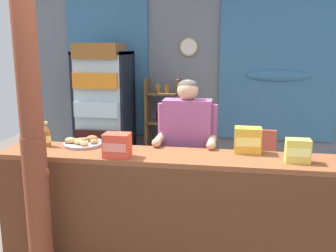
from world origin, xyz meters
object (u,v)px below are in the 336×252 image
Objects in this scene: timber_post at (33,143)px; shopkeeper at (187,141)px; stall_counter at (162,204)px; snack_box_instant_noodle at (298,151)px; bottle_shelf_rack at (163,125)px; snack_box_choco_powder at (248,140)px; drink_fridge at (104,105)px; pastry_tray at (84,143)px; plastic_lawn_chair at (257,156)px; snack_box_crackers at (117,145)px; soda_bottle_iced_tea at (47,136)px; soda_bottle_lime_soda at (29,130)px.

timber_post is 1.37m from shopkeeper.
timber_post is at bearing -161.47° from stall_counter.
stall_counter is 15.18× the size of snack_box_instant_noodle.
stall_counter is 2.01× the size of bottle_shelf_rack.
snack_box_choco_powder reaches higher than snack_box_instant_noodle.
snack_box_choco_powder is (1.58, 0.57, -0.06)m from timber_post.
bottle_shelf_rack is at bearing 19.49° from drink_fridge.
drink_fridge reaches higher than pastry_tray.
drink_fridge is 2.16× the size of plastic_lawn_chair.
bottle_shelf_rack reaches higher than snack_box_choco_powder.
drink_fridge is at bearing 111.71° from snack_box_crackers.
bottle_shelf_rack is 0.90× the size of shopkeeper.
pastry_tray is (0.30, 0.09, -0.07)m from soda_bottle_iced_tea.
soda_bottle_iced_tea is at bearing -140.25° from plastic_lawn_chair.
snack_box_choco_powder is (1.87, -1.84, 0.06)m from drink_fridge.
stall_counter is at bearing 18.53° from timber_post.
bottle_shelf_rack is 2.76m from snack_box_instant_noodle.
snack_box_choco_powder is (1.91, 0.06, -0.03)m from soda_bottle_lime_soda.
soda_bottle_iced_tea is at bearing 176.90° from snack_box_instant_noodle.
snack_box_instant_noodle is at bearing -3.10° from soda_bottle_iced_tea.
snack_box_choco_powder is at bearing 3.03° from soda_bottle_iced_tea.
snack_box_instant_noodle is (1.03, 0.06, 0.48)m from stall_counter.
timber_post reaches higher than snack_box_choco_powder.
timber_post is at bearing -160.20° from snack_box_choco_powder.
snack_box_crackers is at bearing -15.43° from soda_bottle_lime_soda.
bottle_shelf_rack is 6.69× the size of snack_box_crackers.
shopkeeper is at bearing 14.57° from soda_bottle_lime_soda.
soda_bottle_iced_tea is (-1.06, 0.17, 0.48)m from stall_counter.
stall_counter is at bearing -158.49° from snack_box_choco_powder.
soda_bottle_iced_tea is (-0.63, -2.20, 0.35)m from bottle_shelf_rack.
soda_bottle_iced_tea is at bearing -163.66° from pastry_tray.
snack_box_choco_powder reaches higher than snack_box_crackers.
drink_fridge is at bearing 135.55° from snack_box_choco_powder.
soda_bottle_lime_soda is 1.55× the size of snack_box_crackers.
pastry_tray is (-1.42, -0.00, -0.08)m from snack_box_choco_powder.
soda_bottle_lime_soda is (-1.24, 0.21, 0.52)m from stall_counter.
drink_fridge is 8.60× the size of snack_box_choco_powder.
timber_post is 0.60m from pastry_tray.
bottle_shelf_rack is 2.40m from snack_box_choco_powder.
snack_box_instant_noodle is at bearing -57.74° from bottle_shelf_rack.
timber_post is at bearing -57.30° from soda_bottle_lime_soda.
soda_bottle_lime_soda is 0.20m from soda_bottle_iced_tea.
snack_box_instant_noodle is at bearing -29.24° from snack_box_choco_powder.
soda_bottle_lime_soda is at bearing 122.70° from timber_post.
soda_bottle_iced_tea is 0.32m from pastry_tray.
soda_bottle_iced_tea reaches higher than snack_box_choco_powder.
bottle_shelf_rack is at bearing 117.45° from snack_box_choco_powder.
shopkeeper is at bearing 150.68° from snack_box_instant_noodle.
soda_bottle_lime_soda reaches higher than stall_counter.
plastic_lawn_chair is at bearing 82.78° from snack_box_choco_powder.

